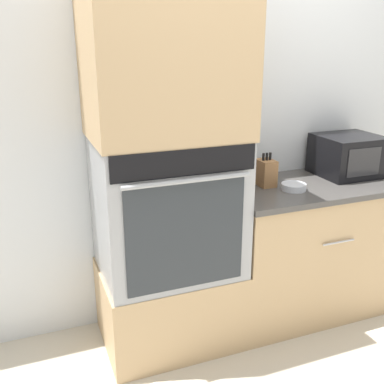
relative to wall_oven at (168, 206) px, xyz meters
name	(u,v)px	position (x,y,z in m)	size (l,w,h in m)	color
ground_plane	(250,350)	(0.40, -0.30, -0.87)	(12.00, 12.00, 0.00)	beige
wall_back	(210,124)	(0.40, 0.33, 0.38)	(8.00, 0.05, 2.50)	silver
oven_cabinet_base	(169,303)	(0.00, 0.00, -0.63)	(0.80, 0.60, 0.48)	tan
wall_oven	(168,206)	(0.00, 0.00, 0.00)	(0.77, 0.64, 0.78)	#9EA0A5
oven_cabinet_upper	(165,50)	(0.00, 0.00, 0.84)	(0.80, 0.60, 0.89)	tan
counter_unit	(306,247)	(0.96, 0.00, -0.42)	(1.14, 0.63, 0.89)	tan
microwave	(348,155)	(1.29, 0.08, 0.16)	(0.40, 0.37, 0.27)	black
knife_block	(266,173)	(0.66, 0.07, 0.11)	(0.09, 0.13, 0.21)	olive
bowl	(294,187)	(0.78, -0.07, 0.04)	(0.15, 0.15, 0.04)	silver
condiment_jar_near	(239,182)	(0.48, 0.08, 0.07)	(0.05, 0.05, 0.08)	silver
condiment_jar_mid	(256,173)	(0.66, 0.18, 0.07)	(0.05, 0.05, 0.10)	#427047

